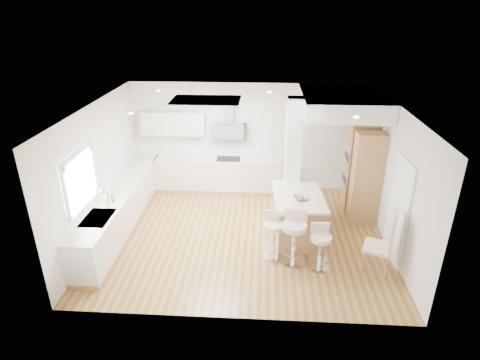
# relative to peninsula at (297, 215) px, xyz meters

# --- Properties ---
(ground) EXTENTS (6.00, 6.00, 0.00)m
(ground) POSITION_rel_peninsula_xyz_m (-1.15, -0.09, -0.47)
(ground) COLOR #A0753B
(ground) RESTS_ON ground
(ceiling) EXTENTS (6.00, 5.00, 0.02)m
(ceiling) POSITION_rel_peninsula_xyz_m (-1.15, -0.09, -0.47)
(ceiling) COLOR white
(ceiling) RESTS_ON ground
(wall_back) EXTENTS (6.00, 0.04, 2.80)m
(wall_back) POSITION_rel_peninsula_xyz_m (-1.15, 2.41, 0.93)
(wall_back) COLOR silver
(wall_back) RESTS_ON ground
(wall_left) EXTENTS (0.04, 5.00, 2.80)m
(wall_left) POSITION_rel_peninsula_xyz_m (-4.15, -0.09, 0.93)
(wall_left) COLOR silver
(wall_left) RESTS_ON ground
(wall_right) EXTENTS (0.04, 5.00, 2.80)m
(wall_right) POSITION_rel_peninsula_xyz_m (1.85, -0.09, 0.93)
(wall_right) COLOR silver
(wall_right) RESTS_ON ground
(skylight) EXTENTS (4.10, 2.10, 0.06)m
(skylight) POSITION_rel_peninsula_xyz_m (-1.94, 0.51, 2.30)
(skylight) COLOR white
(skylight) RESTS_ON ground
(window_left) EXTENTS (0.06, 1.28, 1.07)m
(window_left) POSITION_rel_peninsula_xyz_m (-4.11, -0.99, 1.22)
(window_left) COLOR white
(window_left) RESTS_ON ground
(doorway_right) EXTENTS (0.05, 1.00, 2.10)m
(doorway_right) POSITION_rel_peninsula_xyz_m (1.82, -0.69, 0.53)
(doorway_right) COLOR #433C35
(doorway_right) RESTS_ON ground
(counter_left) EXTENTS (0.63, 4.50, 1.35)m
(counter_left) POSITION_rel_peninsula_xyz_m (-3.85, 0.14, -0.01)
(counter_left) COLOR tan
(counter_left) RESTS_ON ground
(counter_back) EXTENTS (3.62, 0.63, 2.50)m
(counter_back) POSITION_rel_peninsula_xyz_m (-2.07, 2.13, 0.22)
(counter_back) COLOR tan
(counter_back) RESTS_ON ground
(pillar) EXTENTS (0.35, 0.35, 2.80)m
(pillar) POSITION_rel_peninsula_xyz_m (-0.10, 0.86, 0.93)
(pillar) COLOR white
(pillar) RESTS_ON ground
(soffit) EXTENTS (1.78, 2.20, 0.40)m
(soffit) POSITION_rel_peninsula_xyz_m (0.95, 1.31, 2.13)
(soffit) COLOR white
(soffit) RESTS_ON ground
(oven_column) EXTENTS (0.63, 1.21, 2.10)m
(oven_column) POSITION_rel_peninsula_xyz_m (1.52, 1.14, 0.58)
(oven_column) COLOR tan
(oven_column) RESTS_ON ground
(peninsula) EXTENTS (1.12, 1.60, 1.01)m
(peninsula) POSITION_rel_peninsula_xyz_m (0.00, 0.00, 0.00)
(peninsula) COLOR tan
(peninsula) RESTS_ON ground
(bar_stool_a) EXTENTS (0.45, 0.45, 0.96)m
(bar_stool_a) POSITION_rel_peninsula_xyz_m (-0.52, -0.85, 0.07)
(bar_stool_a) COLOR silver
(bar_stool_a) RESTS_ON ground
(bar_stool_b) EXTENTS (0.56, 0.56, 1.08)m
(bar_stool_b) POSITION_rel_peninsula_xyz_m (-0.13, -1.00, 0.13)
(bar_stool_b) COLOR silver
(bar_stool_b) RESTS_ON ground
(bar_stool_c) EXTENTS (0.44, 0.44, 0.90)m
(bar_stool_c) POSITION_rel_peninsula_xyz_m (0.34, -1.16, 0.04)
(bar_stool_c) COLOR silver
(bar_stool_c) RESTS_ON ground
(dining_chair) EXTENTS (0.63, 0.63, 1.26)m
(dining_chair) POSITION_rel_peninsula_xyz_m (1.48, -1.23, 0.20)
(dining_chair) COLOR beige
(dining_chair) RESTS_ON ground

